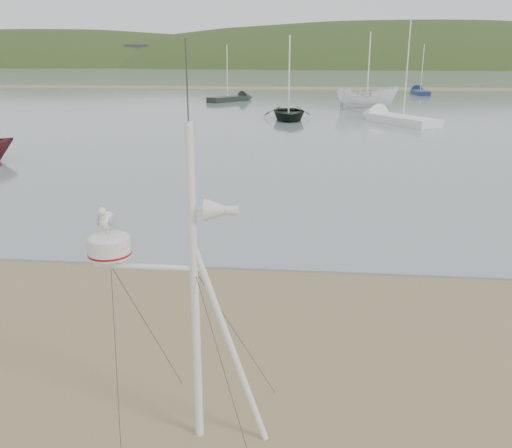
# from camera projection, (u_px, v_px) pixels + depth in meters

# --- Properties ---
(ground) EXTENTS (560.00, 560.00, 0.00)m
(ground) POSITION_uv_depth(u_px,v_px,m) (145.00, 365.00, 8.30)
(ground) COLOR olive
(ground) RESTS_ON ground
(water) EXTENTS (560.00, 256.00, 0.04)m
(water) POSITION_uv_depth(u_px,v_px,m) (304.00, 74.00, 133.58)
(water) COLOR gray
(water) RESTS_ON ground
(sandbar) EXTENTS (560.00, 7.00, 0.07)m
(sandbar) POSITION_uv_depth(u_px,v_px,m) (296.00, 88.00, 74.71)
(sandbar) COLOR olive
(sandbar) RESTS_ON water
(hill_ridge) EXTENTS (620.00, 180.00, 80.00)m
(hill_ridge) POSITION_uv_depth(u_px,v_px,m) (350.00, 113.00, 235.42)
(hill_ridge) COLOR #243515
(hill_ridge) RESTS_ON ground
(far_cottages) EXTENTS (294.40, 6.30, 8.00)m
(far_cottages) POSITION_uv_depth(u_px,v_px,m) (316.00, 56.00, 192.83)
(far_cottages) COLOR white
(far_cottages) RESTS_ON ground
(mast_rig) EXTENTS (2.10, 2.24, 4.73)m
(mast_rig) POSITION_uv_depth(u_px,v_px,m) (191.00, 356.00, 6.42)
(mast_rig) COLOR white
(mast_rig) RESTS_ON ground
(boat_dark) EXTENTS (3.53, 1.34, 4.84)m
(boat_dark) POSITION_uv_depth(u_px,v_px,m) (289.00, 85.00, 38.39)
(boat_dark) COLOR black
(boat_dark) RESTS_ON water
(boat_white) EXTENTS (2.20, 2.16, 5.14)m
(boat_white) POSITION_uv_depth(u_px,v_px,m) (368.00, 79.00, 45.41)
(boat_white) COLOR white
(boat_white) RESTS_ON water
(sailboat_dark_mid) EXTENTS (4.71, 5.55, 5.89)m
(sailboat_dark_mid) POSITION_uv_depth(u_px,v_px,m) (238.00, 98.00, 55.09)
(sailboat_dark_mid) COLOR black
(sailboat_dark_mid) RESTS_ON ground
(sailboat_white_near) EXTENTS (5.50, 7.34, 7.43)m
(sailboat_white_near) POSITION_uv_depth(u_px,v_px,m) (384.00, 117.00, 38.61)
(sailboat_white_near) COLOR white
(sailboat_white_near) RESTS_ON ground
(sailboat_blue_far) EXTENTS (1.55, 6.18, 6.16)m
(sailboat_blue_far) POSITION_uv_depth(u_px,v_px,m) (418.00, 91.00, 65.08)
(sailboat_blue_far) COLOR #16274E
(sailboat_blue_far) RESTS_ON ground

